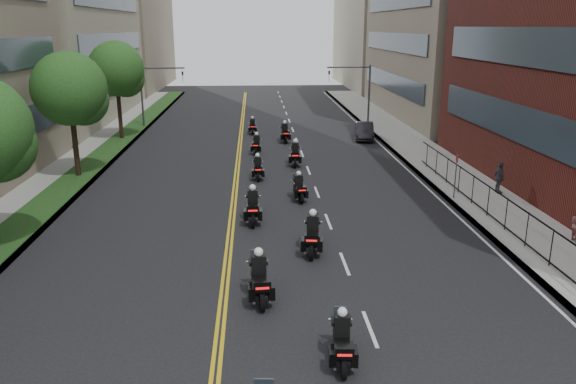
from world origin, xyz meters
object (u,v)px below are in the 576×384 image
object	(u,v)px
motorcycle_8	(257,145)
motorcycle_1	(342,342)
motorcycle_3	(312,236)
motorcycle_5	(299,189)
motorcycle_7	(295,155)
parked_sedan	(364,131)
motorcycle_6	(258,169)
motorcycle_4	(253,208)
motorcycle_10	(253,127)
pedestrian_c	(500,178)
motorcycle_2	(259,280)
motorcycle_9	(285,134)

from	to	relation	value
motorcycle_8	motorcycle_1	bearing A→B (deg)	-80.10
motorcycle_3	motorcycle_5	world-z (taller)	motorcycle_3
motorcycle_1	motorcycle_5	distance (m)	15.33
motorcycle_7	motorcycle_5	bearing A→B (deg)	-88.24
motorcycle_8	parked_sedan	size ratio (longest dim) A/B	0.52
motorcycle_6	motorcycle_4	bearing A→B (deg)	-93.60
motorcycle_1	motorcycle_3	world-z (taller)	motorcycle_3
motorcycle_10	motorcycle_1	bearing A→B (deg)	-86.95
motorcycle_7	pedestrian_c	distance (m)	13.21
motorcycle_3	motorcycle_7	world-z (taller)	motorcycle_3
motorcycle_1	motorcycle_3	bearing A→B (deg)	94.45
motorcycle_1	motorcycle_3	distance (m)	7.99
motorcycle_5	motorcycle_7	world-z (taller)	motorcycle_7
motorcycle_6	motorcycle_10	distance (m)	15.13
pedestrian_c	motorcycle_1	bearing A→B (deg)	143.76
motorcycle_7	motorcycle_10	world-z (taller)	motorcycle_7
motorcycle_3	pedestrian_c	size ratio (longest dim) A/B	1.41
motorcycle_4	motorcycle_5	distance (m)	4.24
motorcycle_6	parked_sedan	size ratio (longest dim) A/B	0.52
motorcycle_2	motorcycle_6	bearing A→B (deg)	84.78
motorcycle_1	motorcycle_4	bearing A→B (deg)	106.10
motorcycle_8	motorcycle_6	bearing A→B (deg)	-84.47
motorcycle_10	pedestrian_c	bearing A→B (deg)	-56.07
pedestrian_c	parked_sedan	bearing A→B (deg)	14.16
motorcycle_1	motorcycle_10	world-z (taller)	motorcycle_1
motorcycle_10	parked_sedan	size ratio (longest dim) A/B	0.50
motorcycle_9	pedestrian_c	bearing A→B (deg)	-57.86
motorcycle_1	motorcycle_9	world-z (taller)	motorcycle_9
motorcycle_1	pedestrian_c	distance (m)	19.07
motorcycle_7	pedestrian_c	world-z (taller)	pedestrian_c
motorcycle_8	pedestrian_c	distance (m)	17.59
pedestrian_c	motorcycle_9	bearing A→B (deg)	34.52
motorcycle_5	motorcycle_10	distance (m)	19.80
motorcycle_1	motorcycle_8	xyz separation A→B (m)	(-2.18, 26.99, -0.02)
motorcycle_2	motorcycle_6	xyz separation A→B (m)	(0.09, 15.93, -0.10)
motorcycle_10	motorcycle_9	bearing A→B (deg)	-56.65
motorcycle_2	motorcycle_10	world-z (taller)	motorcycle_2
motorcycle_8	motorcycle_9	distance (m)	4.76
motorcycle_3	motorcycle_8	world-z (taller)	motorcycle_3
pedestrian_c	motorcycle_8	bearing A→B (deg)	48.62
motorcycle_1	motorcycle_5	xyz separation A→B (m)	(0.03, 15.33, -0.02)
motorcycle_2	motorcycle_10	distance (m)	31.06
motorcycle_1	parked_sedan	bearing A→B (deg)	82.47
motorcycle_6	motorcycle_8	xyz separation A→B (m)	(-0.03, 7.15, -0.00)
motorcycle_6	parked_sedan	xyz separation A→B (m)	(8.94, 12.17, 0.06)
motorcycle_2	motorcycle_4	world-z (taller)	motorcycle_2
motorcycle_2	motorcycle_3	size ratio (longest dim) A/B	1.01
motorcycle_9	motorcycle_4	bearing A→B (deg)	-100.60
motorcycle_2	parked_sedan	size ratio (longest dim) A/B	0.60
motorcycle_8	motorcycle_9	size ratio (longest dim) A/B	0.91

